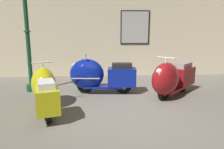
# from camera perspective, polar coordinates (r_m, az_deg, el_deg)

# --- Properties ---
(ground_plane) EXTENTS (60.00, 60.00, 0.00)m
(ground_plane) POSITION_cam_1_polar(r_m,az_deg,el_deg) (4.49, 5.72, -10.57)
(ground_plane) COLOR slate
(showroom_back_wall) EXTENTS (18.00, 0.24, 3.77)m
(showroom_back_wall) POSITION_cam_1_polar(r_m,az_deg,el_deg) (8.04, 1.60, 13.10)
(showroom_back_wall) COLOR beige
(showroom_back_wall) RESTS_ON ground
(scooter_0) EXTENTS (0.96, 1.73, 1.02)m
(scooter_0) POSITION_cam_1_polar(r_m,az_deg,el_deg) (4.79, -17.50, -3.75)
(scooter_0) COLOR black
(scooter_0) RESTS_ON ground
(scooter_1) EXTENTS (1.81, 0.64, 1.08)m
(scooter_1) POSITION_cam_1_polar(r_m,az_deg,el_deg) (5.78, -3.87, -0.28)
(scooter_1) COLOR black
(scooter_1) RESTS_ON ground
(scooter_2) EXTENTS (1.60, 1.57, 1.07)m
(scooter_2) POSITION_cam_1_polar(r_m,az_deg,el_deg) (5.65, 15.43, -1.05)
(scooter_2) COLOR black
(scooter_2) RESTS_ON ground
(lamppost) EXTENTS (0.33, 0.33, 3.18)m
(lamppost) POSITION_cam_1_polar(r_m,az_deg,el_deg) (6.31, -21.81, 12.85)
(lamppost) COLOR #144728
(lamppost) RESTS_ON ground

